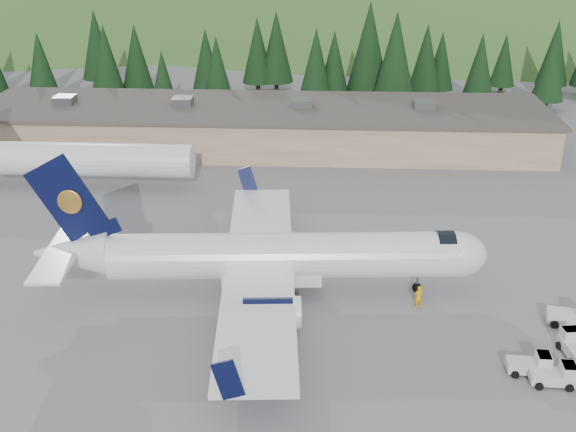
# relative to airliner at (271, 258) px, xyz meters

# --- Properties ---
(ground) EXTENTS (600.00, 600.00, 0.00)m
(ground) POSITION_rel_airliner_xyz_m (1.02, 0.07, -3.09)
(ground) COLOR slate
(airliner) EXTENTS (34.91, 32.76, 11.58)m
(airliner) POSITION_rel_airliner_xyz_m (0.00, 0.00, 0.00)
(airliner) COLOR white
(airliner) RESTS_ON ground
(second_airliner) EXTENTS (27.50, 11.00, 10.05)m
(second_airliner) POSITION_rel_airliner_xyz_m (-23.91, 22.07, 0.24)
(second_airliner) COLOR white
(second_airliner) RESTS_ON ground
(baggage_tug_a) EXTENTS (2.79, 1.77, 1.45)m
(baggage_tug_a) POSITION_rel_airliner_xyz_m (17.78, -9.64, -2.44)
(baggage_tug_a) COLOR silver
(baggage_tug_a) RESTS_ON ground
(baggage_tug_b) EXTENTS (3.33, 2.35, 1.65)m
(baggage_tug_b) POSITION_rel_airliner_xyz_m (22.27, -3.48, -2.35)
(baggage_tug_b) COLOR silver
(baggage_tug_b) RESTS_ON ground
(baggage_tug_c) EXTENTS (2.13, 3.15, 1.59)m
(baggage_tug_c) POSITION_rel_airliner_xyz_m (21.20, -7.39, -2.38)
(baggage_tug_c) COLOR silver
(baggage_tug_c) RESTS_ON ground
(terminal_building) EXTENTS (71.00, 17.00, 6.10)m
(terminal_building) POSITION_rel_airliner_xyz_m (-3.99, 38.07, -0.46)
(terminal_building) COLOR #8B755C
(terminal_building) RESTS_ON ground
(baggage_tug_d) EXTENTS (2.83, 1.78, 1.48)m
(baggage_tug_d) POSITION_rel_airliner_xyz_m (19.01, -10.78, -2.42)
(baggage_tug_d) COLOR silver
(baggage_tug_d) RESTS_ON ground
(ramp_worker) EXTENTS (0.76, 0.61, 1.82)m
(ramp_worker) POSITION_rel_airliner_xyz_m (11.30, -1.66, -2.18)
(ramp_worker) COLOR #F7B500
(ramp_worker) RESTS_ON ground
(tree_line) EXTENTS (111.58, 19.08, 14.25)m
(tree_line) POSITION_rel_airliner_xyz_m (-3.90, 60.94, 4.07)
(tree_line) COLOR black
(tree_line) RESTS_ON ground
(hills) EXTENTS (614.00, 330.00, 300.00)m
(hills) POSITION_rel_airliner_xyz_m (54.35, 207.46, -85.88)
(hills) COLOR #28511D
(hills) RESTS_ON ground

